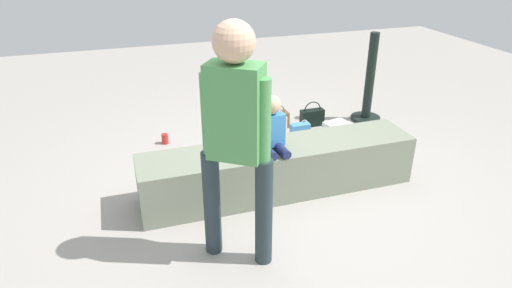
{
  "coord_description": "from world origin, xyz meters",
  "views": [
    {
      "loc": [
        -1.28,
        -3.25,
        2.17
      ],
      "look_at": [
        -0.34,
        -0.38,
        0.7
      ],
      "focal_mm": 31.16,
      "sensor_mm": 36.0,
      "label": 1
    }
  ],
  "objects_px": {
    "child_seated": "(272,127)",
    "handbag_brown_canvas": "(276,119)",
    "gift_bag": "(300,136)",
    "water_bottle_far_side": "(273,143)",
    "handbag_black_leather": "(312,117)",
    "cake_box_white": "(339,130)",
    "cake_plate": "(248,151)",
    "party_cup_red": "(165,139)",
    "water_bottle_near_gift": "(251,148)",
    "adult_standing": "(236,127)"
  },
  "relations": [
    {
      "from": "party_cup_red",
      "to": "gift_bag",
      "type": "bearing_deg",
      "value": -22.7
    },
    {
      "from": "handbag_black_leather",
      "to": "handbag_brown_canvas",
      "type": "bearing_deg",
      "value": 168.64
    },
    {
      "from": "handbag_black_leather",
      "to": "cake_plate",
      "type": "bearing_deg",
      "value": -132.9
    },
    {
      "from": "water_bottle_far_side",
      "to": "cake_box_white",
      "type": "distance_m",
      "value": 0.88
    },
    {
      "from": "gift_bag",
      "to": "water_bottle_near_gift",
      "type": "height_order",
      "value": "gift_bag"
    },
    {
      "from": "child_seated",
      "to": "cake_box_white",
      "type": "relative_size",
      "value": 1.66
    },
    {
      "from": "gift_bag",
      "to": "handbag_brown_canvas",
      "type": "relative_size",
      "value": 1.12
    },
    {
      "from": "adult_standing",
      "to": "handbag_brown_canvas",
      "type": "height_order",
      "value": "adult_standing"
    },
    {
      "from": "water_bottle_far_side",
      "to": "handbag_brown_canvas",
      "type": "height_order",
      "value": "handbag_brown_canvas"
    },
    {
      "from": "child_seated",
      "to": "handbag_black_leather",
      "type": "bearing_deg",
      "value": 52.43
    },
    {
      "from": "gift_bag",
      "to": "party_cup_red",
      "type": "xyz_separation_m",
      "value": [
        -1.38,
        0.58,
        -0.09
      ]
    },
    {
      "from": "water_bottle_far_side",
      "to": "party_cup_red",
      "type": "xyz_separation_m",
      "value": [
        -1.08,
        0.55,
        -0.04
      ]
    },
    {
      "from": "gift_bag",
      "to": "water_bottle_far_side",
      "type": "xyz_separation_m",
      "value": [
        -0.3,
        0.02,
        -0.05
      ]
    },
    {
      "from": "party_cup_red",
      "to": "child_seated",
      "type": "bearing_deg",
      "value": -60.42
    },
    {
      "from": "water_bottle_far_side",
      "to": "cake_box_white",
      "type": "height_order",
      "value": "water_bottle_far_side"
    },
    {
      "from": "water_bottle_near_gift",
      "to": "cake_box_white",
      "type": "xyz_separation_m",
      "value": [
        1.13,
        0.2,
        -0.03
      ]
    },
    {
      "from": "party_cup_red",
      "to": "cake_box_white",
      "type": "bearing_deg",
      "value": -11.83
    },
    {
      "from": "cake_plate",
      "to": "cake_box_white",
      "type": "relative_size",
      "value": 0.77
    },
    {
      "from": "child_seated",
      "to": "water_bottle_near_gift",
      "type": "bearing_deg",
      "value": 86.55
    },
    {
      "from": "child_seated",
      "to": "cake_plate",
      "type": "xyz_separation_m",
      "value": [
        -0.22,
        -0.01,
        -0.19
      ]
    },
    {
      "from": "cake_box_white",
      "to": "cake_plate",
      "type": "bearing_deg",
      "value": -145.68
    },
    {
      "from": "gift_bag",
      "to": "handbag_brown_canvas",
      "type": "xyz_separation_m",
      "value": [
        -0.04,
        0.61,
        -0.05
      ]
    },
    {
      "from": "child_seated",
      "to": "cake_plate",
      "type": "bearing_deg",
      "value": -176.94
    },
    {
      "from": "gift_bag",
      "to": "handbag_black_leather",
      "type": "xyz_separation_m",
      "value": [
        0.39,
        0.52,
        -0.04
      ]
    },
    {
      "from": "cake_plate",
      "to": "gift_bag",
      "type": "distance_m",
      "value": 1.19
    },
    {
      "from": "water_bottle_near_gift",
      "to": "cake_box_white",
      "type": "height_order",
      "value": "water_bottle_near_gift"
    },
    {
      "from": "cake_plate",
      "to": "cake_box_white",
      "type": "bearing_deg",
      "value": 34.32
    },
    {
      "from": "gift_bag",
      "to": "party_cup_red",
      "type": "relative_size",
      "value": 2.88
    },
    {
      "from": "child_seated",
      "to": "handbag_brown_canvas",
      "type": "bearing_deg",
      "value": 67.59
    },
    {
      "from": "child_seated",
      "to": "handbag_black_leather",
      "type": "xyz_separation_m",
      "value": [
        1.0,
        1.3,
        -0.55
      ]
    },
    {
      "from": "child_seated",
      "to": "party_cup_red",
      "type": "relative_size",
      "value": 4.22
    },
    {
      "from": "water_bottle_near_gift",
      "to": "adult_standing",
      "type": "bearing_deg",
      "value": -110.96
    },
    {
      "from": "handbag_brown_canvas",
      "to": "cake_box_white",
      "type": "bearing_deg",
      "value": -35.96
    },
    {
      "from": "adult_standing",
      "to": "child_seated",
      "type": "bearing_deg",
      "value": 54.29
    },
    {
      "from": "child_seated",
      "to": "handbag_black_leather",
      "type": "distance_m",
      "value": 1.73
    },
    {
      "from": "adult_standing",
      "to": "cake_box_white",
      "type": "height_order",
      "value": "adult_standing"
    },
    {
      "from": "cake_box_white",
      "to": "handbag_brown_canvas",
      "type": "relative_size",
      "value": 0.99
    },
    {
      "from": "adult_standing",
      "to": "water_bottle_near_gift",
      "type": "xyz_separation_m",
      "value": [
        0.56,
        1.45,
        -0.92
      ]
    },
    {
      "from": "handbag_black_leather",
      "to": "handbag_brown_canvas",
      "type": "distance_m",
      "value": 0.44
    },
    {
      "from": "adult_standing",
      "to": "cake_plate",
      "type": "relative_size",
      "value": 7.59
    },
    {
      "from": "gift_bag",
      "to": "party_cup_red",
      "type": "distance_m",
      "value": 1.5
    },
    {
      "from": "adult_standing",
      "to": "gift_bag",
      "type": "xyz_separation_m",
      "value": [
        1.12,
        1.48,
        -0.88
      ]
    },
    {
      "from": "water_bottle_far_side",
      "to": "handbag_brown_canvas",
      "type": "xyz_separation_m",
      "value": [
        0.26,
        0.59,
        0.0
      ]
    },
    {
      "from": "handbag_black_leather",
      "to": "gift_bag",
      "type": "bearing_deg",
      "value": -126.52
    },
    {
      "from": "adult_standing",
      "to": "cake_plate",
      "type": "distance_m",
      "value": 0.94
    },
    {
      "from": "cake_box_white",
      "to": "handbag_brown_canvas",
      "type": "height_order",
      "value": "handbag_brown_canvas"
    },
    {
      "from": "adult_standing",
      "to": "handbag_brown_canvas",
      "type": "xyz_separation_m",
      "value": [
        1.08,
        2.09,
        -0.93
      ]
    },
    {
      "from": "gift_bag",
      "to": "party_cup_red",
      "type": "bearing_deg",
      "value": 157.3
    },
    {
      "from": "cake_plate",
      "to": "child_seated",
      "type": "bearing_deg",
      "value": 3.06
    },
    {
      "from": "water_bottle_far_side",
      "to": "handbag_black_leather",
      "type": "bearing_deg",
      "value": 35.99
    }
  ]
}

